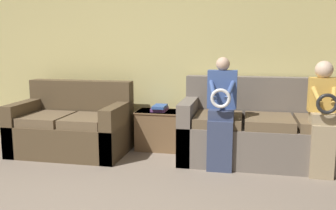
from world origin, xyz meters
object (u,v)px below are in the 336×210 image
Objects in this scene: couch_main at (267,132)px; child_left_seated at (221,109)px; couch_side at (73,128)px; book_stack at (160,108)px; child_right_seated at (323,112)px; side_shelf at (159,129)px.

child_left_seated is at bearing -144.42° from couch_main.
child_left_seated is at bearing -7.33° from couch_side.
book_stack is at bearing 170.75° from couch_main.
couch_main is 0.74m from child_right_seated.
couch_main is at bearing -8.95° from side_shelf.
child_left_seated is at bearing -179.94° from child_right_seated.
child_left_seated is 2.12× the size of side_shelf.
child_left_seated is (1.93, -0.25, 0.36)m from couch_side.
book_stack is (1.08, 0.36, 0.24)m from couch_side.
side_shelf is 2.04× the size of book_stack.
child_right_seated is at bearing -17.55° from book_stack.
couch_main is at bearing 35.58° from child_left_seated.
couch_side is 1.13× the size of child_left_seated.
couch_side is 3.03m from child_right_seated.
couch_main reaches higher than side_shelf.
child_right_seated is at bearing -4.71° from couch_side.
couch_main is 1.64× the size of child_left_seated.
couch_main is at bearing 144.50° from child_right_seated.
book_stack is (-1.92, 0.61, -0.13)m from child_right_seated.
couch_side is (-2.46, -0.13, -0.03)m from couch_main.
child_right_seated is at bearing -17.31° from side_shelf.
child_left_seated reaches higher than couch_side.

